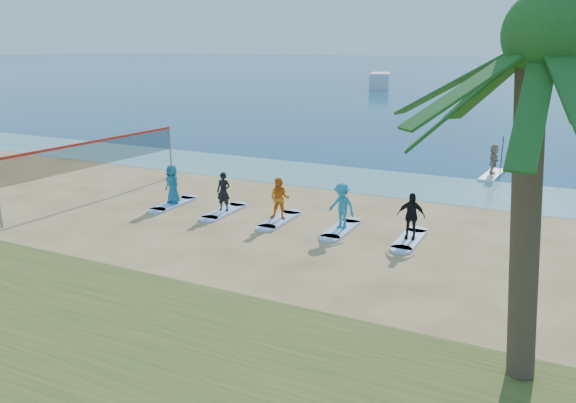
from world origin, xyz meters
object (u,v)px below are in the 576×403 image
at_px(student_1, 224,192).
at_px(student_2, 280,199).
at_px(boat_offshore_a, 380,88).
at_px(student_4, 411,216).
at_px(surfboard_4, 409,240).
at_px(student_0, 173,184).
at_px(surfboard_1, 224,212).
at_px(palm_tree, 548,38).
at_px(surfboard_3, 341,229).
at_px(surfboard_2, 280,220).
at_px(student_3, 342,206).
at_px(surfboard_0, 174,204).
at_px(paddleboard, 492,175).
at_px(volleyball_net, 96,154).
at_px(paddleboarder, 494,159).

xyz_separation_m(student_1, student_2, (2.41, 0.00, 0.02)).
relative_size(boat_offshore_a, student_4, 4.58).
height_order(boat_offshore_a, surfboard_4, boat_offshore_a).
bearing_deg(surfboard_4, student_1, 180.00).
xyz_separation_m(student_0, surfboard_1, (2.41, 0.00, -0.83)).
relative_size(palm_tree, student_1, 5.10).
height_order(student_0, student_2, student_0).
height_order(surfboard_3, student_4, student_4).
distance_m(boat_offshore_a, student_4, 67.91).
distance_m(surfboard_2, student_3, 2.56).
bearing_deg(surfboard_0, student_4, 0.00).
relative_size(paddleboard, surfboard_1, 1.36).
distance_m(palm_tree, surfboard_4, 10.06).
height_order(surfboard_2, student_3, student_3).
distance_m(student_1, surfboard_3, 4.89).
xyz_separation_m(student_1, surfboard_3, (4.82, 0.00, -0.79)).
xyz_separation_m(surfboard_2, surfboard_4, (4.82, 0.00, 0.00)).
relative_size(boat_offshore_a, surfboard_0, 3.23).
xyz_separation_m(student_0, student_2, (4.82, 0.00, -0.02)).
relative_size(surfboard_3, surfboard_4, 1.00).
xyz_separation_m(volleyball_net, surfboard_1, (5.84, 0.52, -1.86)).
bearing_deg(boat_offshore_a, paddleboard, -82.08).
bearing_deg(surfboard_1, surfboard_2, 0.00).
height_order(volleyball_net, student_0, volleyball_net).
relative_size(student_2, student_4, 0.99).
bearing_deg(surfboard_3, boat_offshore_a, 106.31).
distance_m(surfboard_2, surfboard_4, 4.82).
xyz_separation_m(palm_tree, student_2, (-8.56, 6.88, -5.51)).
height_order(boat_offshore_a, student_4, student_4).
relative_size(paddleboard, surfboard_4, 1.36).
distance_m(volleyball_net, palm_tree, 18.52).
distance_m(palm_tree, surfboard_2, 12.67).
xyz_separation_m(paddleboard, surfboard_4, (-1.21, -11.15, -0.01)).
xyz_separation_m(surfboard_0, student_4, (9.64, 0.00, 0.82)).
distance_m(paddleboard, student_3, 11.75).
height_order(surfboard_0, student_4, student_4).
xyz_separation_m(paddleboard, surfboard_1, (-8.44, -11.15, -0.01)).
bearing_deg(surfboard_0, paddleboard, 45.76).
bearing_deg(student_4, surfboard_0, 174.30).
bearing_deg(paddleboarder, palm_tree, -179.95).
bearing_deg(student_3, surfboard_3, 0.00).
distance_m(volleyball_net, student_4, 13.13).
xyz_separation_m(paddleboarder, surfboard_4, (-1.21, -11.15, -0.81)).
xyz_separation_m(paddleboard, paddleboarder, (0.00, 0.00, 0.79)).
xyz_separation_m(student_0, student_3, (7.23, 0.00, 0.02)).
bearing_deg(surfboard_2, boat_offshore_a, 104.32).
relative_size(volleyball_net, student_4, 5.85).
distance_m(surfboard_3, student_3, 0.85).
height_order(paddleboarder, student_1, student_1).
height_order(student_1, surfboard_4, student_1).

